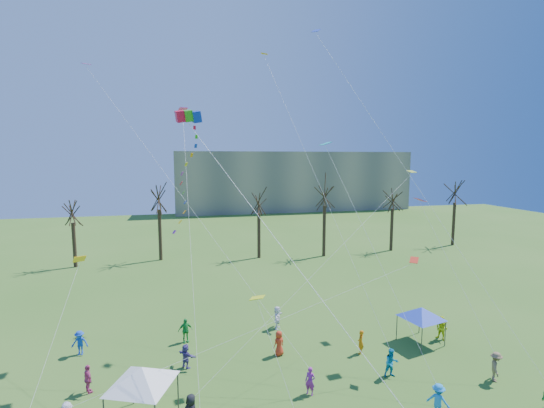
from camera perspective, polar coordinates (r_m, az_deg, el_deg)
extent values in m
cube|color=gray|center=(99.84, 3.13, 3.52)|extent=(60.00, 14.00, 15.00)
cylinder|color=black|center=(52.64, -27.62, -5.50)|extent=(0.44, 0.44, 5.52)
cylinder|color=black|center=(51.90, -16.50, -4.48)|extent=(0.44, 0.44, 6.71)
cylinder|color=black|center=(50.99, -1.98, -4.74)|extent=(0.44, 0.44, 6.12)
cylinder|color=black|center=(52.21, 7.86, -4.07)|extent=(0.44, 0.44, 6.94)
cylinder|color=black|center=(57.64, 17.57, -3.70)|extent=(0.44, 0.44, 6.12)
cylinder|color=black|center=(64.70, 25.66, -2.72)|extent=(0.44, 0.44, 6.61)
cube|color=red|center=(25.30, -13.68, 12.70)|extent=(0.73, 1.01, 0.90)
cube|color=#28A516|center=(25.30, -12.51, 12.73)|extent=(0.73, 1.01, 0.90)
cube|color=#0E31B3|center=(25.32, -11.34, 12.76)|extent=(0.73, 1.01, 0.90)
cylinder|color=white|center=(18.32, 1.98, -7.12)|extent=(0.02, 0.02, 21.96)
cylinder|color=#3F3F44|center=(24.02, -20.25, -24.30)|extent=(0.09, 0.09, 2.10)
cylinder|color=#3F3F44|center=(23.00, -13.97, -25.59)|extent=(0.09, 0.09, 2.10)
pyramid|color=white|center=(21.73, -19.00, -23.23)|extent=(3.71, 3.71, 0.90)
cylinder|color=#3F3F44|center=(29.38, 21.61, -18.56)|extent=(0.08, 0.08, 1.88)
cylinder|color=#3F3F44|center=(31.01, 24.63, -17.31)|extent=(0.08, 0.08, 1.88)
cylinder|color=#3F3F44|center=(30.82, 18.27, -17.18)|extent=(0.08, 0.08, 1.88)
cylinder|color=#3F3F44|center=(32.38, 21.32, -16.10)|extent=(0.08, 0.08, 1.88)
pyramid|color=blue|center=(30.36, 21.57, -14.96)|extent=(3.48, 3.48, 0.80)
imported|color=#1B85DA|center=(23.68, 23.74, -25.43)|extent=(1.25, 1.28, 1.76)
imported|color=#90248C|center=(23.73, 5.76, -25.01)|extent=(0.69, 0.67, 1.60)
imported|color=#0C85B2|center=(26.15, 17.56, -21.85)|extent=(0.91, 0.74, 1.78)
imported|color=olive|center=(28.13, 30.65, -20.33)|extent=(1.23, 1.33, 1.80)
imported|color=#C6427F|center=(25.95, -25.96, -22.61)|extent=(0.86, 1.05, 1.67)
imported|color=#544391|center=(26.61, -12.86, -21.42)|extent=(1.34, 1.36, 1.56)
imported|color=red|center=(27.39, 1.06, -20.22)|extent=(0.98, 0.83, 1.70)
imported|color=#D0690A|center=(28.25, 13.21, -19.57)|extent=(0.69, 0.72, 1.65)
imported|color=#C8DA16|center=(31.89, 24.19, -16.70)|extent=(0.98, 1.07, 1.77)
imported|color=blue|center=(30.41, -26.97, -18.13)|extent=(1.16, 0.75, 1.69)
imported|color=green|center=(29.70, -12.93, -18.06)|extent=(1.12, 0.66, 1.78)
imported|color=white|center=(31.04, 0.82, -16.72)|extent=(1.15, 1.74, 1.80)
cube|color=#FFB80D|center=(22.86, -27.01, -7.39)|extent=(0.81, 0.86, 0.45)
cylinder|color=white|center=(21.28, -30.39, -18.18)|extent=(0.01, 0.01, 8.94)
cube|color=#FC2AAB|center=(29.15, -13.30, 13.71)|extent=(0.78, 0.90, 0.21)
cylinder|color=white|center=(21.76, -12.26, -4.50)|extent=(0.01, 0.01, 21.47)
cube|color=#D3E818|center=(18.72, -2.22, -13.91)|extent=(0.82, 0.75, 0.19)
cylinder|color=white|center=(18.91, 0.92, -22.70)|extent=(0.01, 0.01, 5.75)
cube|color=#1ABBC4|center=(25.08, 8.10, 9.00)|extent=(0.80, 0.68, 0.23)
cylinder|color=white|center=(23.03, 15.36, -7.27)|extent=(0.01, 0.01, 15.10)
cube|color=blue|center=(33.76, 6.63, 24.50)|extent=(0.86, 0.88, 0.39)
cylinder|color=white|center=(26.85, 19.73, 4.58)|extent=(0.01, 0.01, 27.90)
cube|color=red|center=(25.79, 20.61, -7.90)|extent=(0.77, 0.78, 0.28)
cylinder|color=white|center=(22.01, -1.05, -17.84)|extent=(0.01, 0.01, 20.58)
cube|color=#B5D331|center=(32.62, 20.27, 4.61)|extent=(0.56, 0.73, 0.18)
cylinder|color=white|center=(25.10, 8.41, -8.29)|extent=(0.01, 0.01, 22.83)
cube|color=#C538B3|center=(32.71, -26.21, 18.41)|extent=(0.82, 0.89, 0.21)
cylinder|color=white|center=(25.26, -13.21, 0.90)|extent=(0.01, 0.01, 25.96)
cube|color=#FFAF0D|center=(36.64, -1.19, 21.68)|extent=(0.72, 0.64, 0.15)
cylinder|color=white|center=(28.83, 6.60, 4.19)|extent=(0.01, 0.01, 26.27)
cube|color=#DD246C|center=(27.81, 21.39, 0.59)|extent=(0.76, 0.60, 0.29)
cylinder|color=white|center=(27.37, 25.92, -9.56)|extent=(0.01, 0.01, 10.38)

